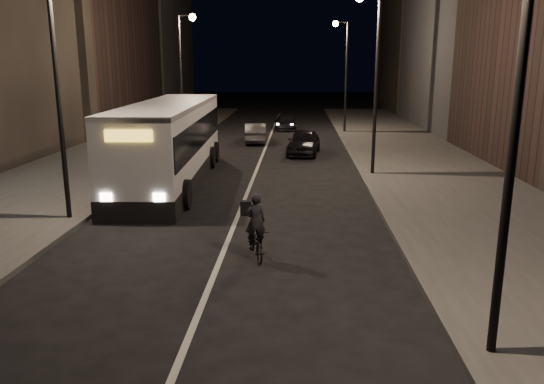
# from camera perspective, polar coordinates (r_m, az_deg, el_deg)

# --- Properties ---
(ground) EXTENTS (180.00, 180.00, 0.00)m
(ground) POSITION_cam_1_polar(r_m,az_deg,el_deg) (13.96, -6.00, -8.26)
(ground) COLOR black
(ground) RESTS_ON ground
(sidewalk_right) EXTENTS (7.00, 70.00, 0.16)m
(sidewalk_right) POSITION_cam_1_polar(r_m,az_deg,el_deg) (28.02, 16.07, 2.58)
(sidewalk_right) COLOR #343432
(sidewalk_right) RESTS_ON ground
(sidewalk_left) EXTENTS (7.00, 70.00, 0.16)m
(sidewalk_left) POSITION_cam_1_polar(r_m,az_deg,el_deg) (29.26, -18.41, 2.86)
(sidewalk_left) COLOR #343432
(sidewalk_left) RESTS_ON ground
(streetlight_right_near) EXTENTS (1.20, 0.44, 8.12)m
(streetlight_right_near) POSITION_cam_1_polar(r_m,az_deg,el_deg) (9.37, 23.82, 13.60)
(streetlight_right_near) COLOR black
(streetlight_right_near) RESTS_ON sidewalk_right
(streetlight_right_mid) EXTENTS (1.20, 0.44, 8.12)m
(streetlight_right_mid) POSITION_cam_1_polar(r_m,az_deg,el_deg) (25.00, 10.64, 13.79)
(streetlight_right_mid) COLOR black
(streetlight_right_mid) RESTS_ON sidewalk_right
(streetlight_right_far) EXTENTS (1.20, 0.44, 8.12)m
(streetlight_right_far) POSITION_cam_1_polar(r_m,az_deg,el_deg) (40.92, 7.65, 13.74)
(streetlight_right_far) COLOR black
(streetlight_right_far) RESTS_ON sidewalk_right
(streetlight_left_near) EXTENTS (1.20, 0.44, 8.12)m
(streetlight_left_near) POSITION_cam_1_polar(r_m,az_deg,el_deg) (18.36, -21.56, 13.25)
(streetlight_left_near) COLOR black
(streetlight_left_near) RESTS_ON sidewalk_left
(streetlight_left_far) EXTENTS (1.20, 0.44, 8.12)m
(streetlight_left_far) POSITION_cam_1_polar(r_m,az_deg,el_deg) (35.58, -9.43, 13.72)
(streetlight_left_far) COLOR black
(streetlight_left_far) RESTS_ON sidewalk_left
(city_bus) EXTENTS (3.51, 13.25, 3.54)m
(city_bus) POSITION_cam_1_polar(r_m,az_deg,el_deg) (24.06, -10.87, 5.59)
(city_bus) COLOR silver
(city_bus) RESTS_ON ground
(cyclist_on_bicycle) EXTENTS (0.99, 1.71, 1.86)m
(cyclist_on_bicycle) POSITION_cam_1_polar(r_m,az_deg,el_deg) (14.48, -1.76, -4.77)
(cyclist_on_bicycle) COLOR black
(cyclist_on_bicycle) RESTS_ON ground
(car_near) EXTENTS (2.20, 4.44, 1.45)m
(car_near) POSITION_cam_1_polar(r_m,az_deg,el_deg) (31.27, 3.44, 5.39)
(car_near) COLOR black
(car_near) RESTS_ON ground
(car_mid) EXTENTS (1.63, 4.03, 1.30)m
(car_mid) POSITION_cam_1_polar(r_m,az_deg,el_deg) (36.07, -1.75, 6.38)
(car_mid) COLOR #363639
(car_mid) RESTS_ON ground
(car_far) EXTENTS (1.94, 4.06, 1.14)m
(car_far) POSITION_cam_1_polar(r_m,az_deg,el_deg) (43.28, 1.46, 7.48)
(car_far) COLOR black
(car_far) RESTS_ON ground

